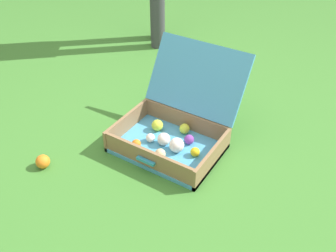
# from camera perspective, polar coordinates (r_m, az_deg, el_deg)

# --- Properties ---
(ground_plane) EXTENTS (16.00, 16.00, 0.00)m
(ground_plane) POSITION_cam_1_polar(r_m,az_deg,el_deg) (2.10, 0.13, -3.67)
(ground_plane) COLOR #3D7A2D
(open_suitcase) EXTENTS (0.58, 0.66, 0.49)m
(open_suitcase) POSITION_cam_1_polar(r_m,az_deg,el_deg) (2.10, 1.25, 0.13)
(open_suitcase) COLOR #4799C6
(open_suitcase) RESTS_ON ground
(stray_ball_on_grass) EXTENTS (0.08, 0.08, 0.08)m
(stray_ball_on_grass) POSITION_cam_1_polar(r_m,az_deg,el_deg) (2.08, -18.87, -5.24)
(stray_ball_on_grass) COLOR orange
(stray_ball_on_grass) RESTS_ON ground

